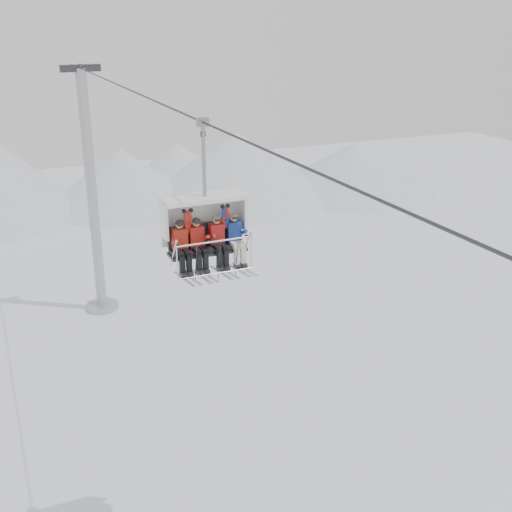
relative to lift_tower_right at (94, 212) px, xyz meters
name	(u,v)px	position (x,y,z in m)	size (l,w,h in m)	color
ridgeline	(33,184)	(-1.58, 20.05, -2.94)	(72.00, 21.00, 7.00)	silver
lift_tower_right	(94,212)	(0.00, 0.00, 0.00)	(2.00, 1.80, 13.48)	#A2A5A9
haul_cable	(256,146)	(0.00, -22.00, 7.52)	(0.06, 0.06, 50.00)	#303036
chairlift_carrier	(204,221)	(0.00, -18.53, 4.87)	(2.26, 1.17, 3.98)	black
skier_far_left	(181,245)	(-0.75, -18.83, 4.41)	(0.39, 1.69, 1.55)	red
skier_center_left	(198,242)	(-0.29, -18.83, 4.41)	(0.39, 1.69, 1.55)	red
skier_center_right	(218,240)	(0.28, -18.83, 4.41)	(0.39, 1.69, 1.55)	red
skier_far_right	(235,237)	(0.77, -18.83, 4.41)	(0.39, 1.69, 1.55)	navy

